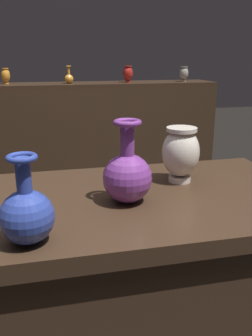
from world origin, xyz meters
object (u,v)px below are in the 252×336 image
object	(u,v)px
vase_centerpiece	(127,175)
shelf_vase_far_right	(184,73)
vase_tall_behind	(181,152)
shelf_vase_center	(69,78)
shelf_vase_left	(6,75)
vase_left_accent	(27,214)
shelf_vase_right	(128,73)

from	to	relation	value
vase_centerpiece	shelf_vase_far_right	bearing A→B (deg)	64.73
vase_tall_behind	shelf_vase_center	distance (m)	2.08
vase_tall_behind	shelf_vase_far_right	xyz separation A→B (m)	(0.82, 2.06, 0.16)
vase_tall_behind	shelf_vase_left	size ratio (longest dim) A/B	1.49
vase_centerpiece	vase_left_accent	distance (m)	0.34
shelf_vase_center	vase_left_accent	bearing A→B (deg)	-96.76
shelf_vase_right	shelf_vase_left	distance (m)	1.04
vase_tall_behind	vase_centerpiece	bearing A→B (deg)	-148.06
vase_left_accent	shelf_vase_left	size ratio (longest dim) A/B	1.67
vase_left_accent	shelf_vase_center	world-z (taller)	shelf_vase_center
shelf_vase_center	shelf_vase_right	bearing A→B (deg)	1.77
shelf_vase_right	shelf_vase_far_right	size ratio (longest dim) A/B	1.07
vase_centerpiece	shelf_vase_center	distance (m)	2.21
shelf_vase_center	shelf_vase_far_right	world-z (taller)	shelf_vase_center
vase_centerpiece	shelf_vase_center	bearing A→B (deg)	90.01
vase_tall_behind	shelf_vase_right	xyz separation A→B (m)	(0.30, 2.08, 0.16)
vase_centerpiece	shelf_vase_left	world-z (taller)	shelf_vase_left
shelf_vase_center	shelf_vase_far_right	bearing A→B (deg)	0.07
shelf_vase_left	vase_left_accent	bearing A→B (deg)	-84.50
vase_tall_behind	shelf_vase_center	bearing A→B (deg)	96.08
vase_centerpiece	shelf_vase_right	bearing A→B (deg)	76.81
vase_centerpiece	shelf_vase_far_right	size ratio (longest dim) A/B	1.88
shelf_vase_center	vase_tall_behind	bearing A→B (deg)	-83.92
shelf_vase_far_right	shelf_vase_right	bearing A→B (deg)	178.38
vase_tall_behind	vase_left_accent	bearing A→B (deg)	-146.98
vase_centerpiece	vase_tall_behind	world-z (taller)	vase_centerpiece
shelf_vase_right	vase_centerpiece	bearing A→B (deg)	-103.19
shelf_vase_right	shelf_vase_far_right	bearing A→B (deg)	-1.62
vase_tall_behind	shelf_vase_center	world-z (taller)	shelf_vase_center
vase_tall_behind	shelf_vase_far_right	world-z (taller)	shelf_vase_far_right
vase_tall_behind	shelf_vase_right	size ratio (longest dim) A/B	1.35
vase_centerpiece	shelf_vase_center	world-z (taller)	shelf_vase_center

